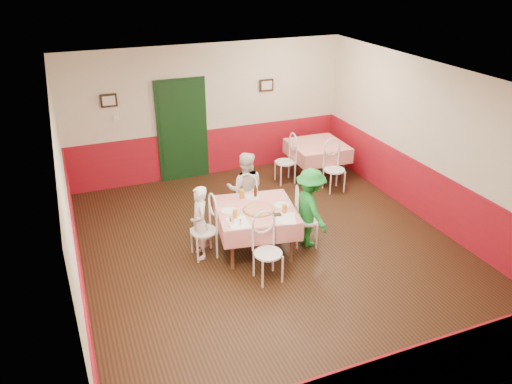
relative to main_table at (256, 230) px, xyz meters
name	(u,v)px	position (x,y,z in m)	size (l,w,h in m)	color
floor	(274,251)	(0.26, -0.17, -0.38)	(7.00, 7.00, 0.00)	black
ceiling	(278,81)	(0.26, -0.17, 2.42)	(7.00, 7.00, 0.00)	white
back_wall	(209,111)	(0.26, 3.33, 1.02)	(6.00, 0.10, 2.80)	beige
front_wall	(428,312)	(0.26, -3.67, 1.02)	(6.00, 0.10, 2.80)	beige
left_wall	(68,207)	(-2.74, -0.17, 1.02)	(0.10, 7.00, 2.80)	beige
right_wall	(435,147)	(3.26, -0.17, 1.02)	(0.10, 7.00, 2.80)	beige
wainscot_back	(210,152)	(0.26, 3.32, 0.12)	(6.00, 0.03, 1.00)	maroon
wainscot_front	(414,382)	(0.26, -3.65, 0.12)	(6.00, 0.03, 1.00)	maroon
wainscot_left	(80,264)	(-2.73, -0.17, 0.12)	(0.03, 7.00, 1.00)	maroon
wainscot_right	(427,194)	(3.24, -0.17, 0.12)	(0.03, 7.00, 1.00)	maroon
door	(182,131)	(-0.34, 3.28, 0.68)	(0.96, 0.06, 2.10)	black
picture_left	(109,101)	(-1.74, 3.28, 1.48)	(0.32, 0.03, 0.26)	black
picture_right	(266,85)	(1.56, 3.28, 1.48)	(0.32, 0.03, 0.26)	black
thermostat	(116,118)	(-1.64, 3.28, 1.12)	(0.10, 0.03, 0.10)	white
main_table	(256,230)	(0.00, 0.00, 0.00)	(1.22, 1.22, 0.77)	red
second_table	(317,160)	(2.32, 2.27, 0.00)	(1.12, 1.12, 0.77)	red
chair_left	(203,231)	(-0.84, 0.14, 0.08)	(0.42, 0.42, 0.90)	white
chair_right	(306,220)	(0.84, -0.14, 0.08)	(0.42, 0.42, 0.90)	white
chair_far	(246,202)	(0.14, 0.84, 0.08)	(0.42, 0.42, 0.90)	white
chair_near	(268,254)	(-0.14, -0.84, 0.08)	(0.42, 0.42, 0.90)	white
chair_second_a	(285,162)	(1.57, 2.27, 0.08)	(0.42, 0.42, 0.90)	white
chair_second_b	(334,170)	(2.32, 1.52, 0.08)	(0.42, 0.42, 0.90)	white
pizza	(259,209)	(0.02, -0.07, 0.40)	(0.49, 0.49, 0.03)	#B74723
plate_left	(229,211)	(-0.43, 0.08, 0.39)	(0.25, 0.25, 0.01)	white
plate_right	(282,205)	(0.43, -0.05, 0.39)	(0.25, 0.25, 0.01)	white
plate_far	(252,197)	(0.09, 0.39, 0.39)	(0.25, 0.25, 0.01)	white
glass_a	(235,214)	(-0.41, -0.17, 0.45)	(0.07, 0.07, 0.13)	#BF7219
glass_b	(285,209)	(0.36, -0.29, 0.45)	(0.07, 0.07, 0.13)	#BF7219
glass_c	(242,194)	(-0.08, 0.44, 0.46)	(0.08, 0.08, 0.15)	#BF7219
beer_bottle	(255,192)	(0.14, 0.39, 0.48)	(0.05, 0.05, 0.20)	#381C0A
shaker_a	(233,221)	(-0.50, -0.33, 0.43)	(0.04, 0.04, 0.09)	silver
shaker_b	(240,222)	(-0.41, -0.40, 0.43)	(0.04, 0.04, 0.09)	silver
shaker_c	(230,219)	(-0.52, -0.26, 0.43)	(0.04, 0.04, 0.09)	#B23319
menu_left	(238,222)	(-0.42, -0.32, 0.39)	(0.30, 0.40, 0.00)	white
menu_right	(286,218)	(0.30, -0.47, 0.39)	(0.30, 0.40, 0.00)	white
wallet	(277,214)	(0.23, -0.33, 0.40)	(0.11, 0.09, 0.02)	black
diner_left	(200,223)	(-0.89, 0.15, 0.23)	(0.44, 0.29, 1.22)	gray
diner_far	(245,189)	(0.15, 0.89, 0.31)	(0.66, 0.52, 1.37)	gray
diner_right	(310,208)	(0.89, -0.15, 0.30)	(0.87, 0.50, 1.35)	gray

